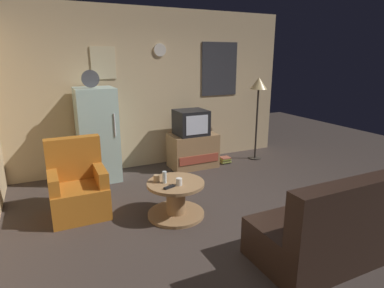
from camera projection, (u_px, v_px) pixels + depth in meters
The scene contains 14 objects.
ground_plane at pixel (221, 219), 3.98m from camera, with size 12.00×12.00×0.00m, color #3D332D.
wall_with_art at pixel (155, 89), 5.75m from camera, with size 5.20×0.12×2.78m.
fridge at pixel (97, 135), 5.10m from camera, with size 0.60×0.62×1.77m.
tv_stand at pixel (193, 151), 5.82m from camera, with size 0.84×0.53×0.61m.
crt_tv at pixel (191, 122), 5.66m from camera, with size 0.54×0.51×0.44m.
standing_lamp at pixel (258, 90), 6.01m from camera, with size 0.32×0.32×1.59m.
coffee_table at pixel (176, 199), 4.03m from camera, with size 0.72×0.72×0.45m.
wine_glass at pixel (165, 177), 3.93m from camera, with size 0.05×0.05×0.15m, color silver.
mug_ceramic_white at pixel (179, 182), 3.86m from camera, with size 0.08×0.08×0.09m, color silver.
mug_ceramic_tan at pixel (157, 178), 3.97m from camera, with size 0.08×0.08×0.09m, color tan.
remote_control at pixel (169, 187), 3.79m from camera, with size 0.15×0.04×0.02m, color black.
armchair at pixel (78, 188), 4.08m from camera, with size 0.68×0.68×0.96m.
couch at pixel (340, 228), 3.18m from camera, with size 1.70×0.80×0.92m.
book_stack at pixel (225, 160), 6.07m from camera, with size 0.20×0.16×0.12m.
Camera 1 is at (-1.87, -3.09, 1.96)m, focal length 29.87 mm.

